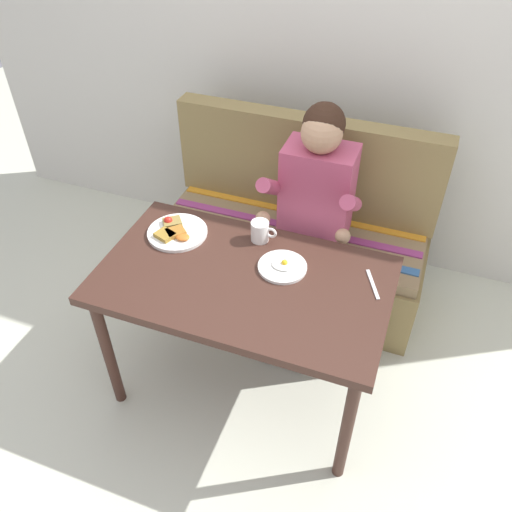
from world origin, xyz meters
name	(u,v)px	position (x,y,z in m)	size (l,w,h in m)	color
ground_plane	(246,383)	(0.00, 0.00, 0.00)	(8.00, 8.00, 0.00)	beige
back_wall	(332,35)	(0.00, 1.27, 1.30)	(4.40, 0.10, 2.60)	beige
table	(244,291)	(0.00, 0.00, 0.65)	(1.20, 0.70, 0.73)	#3C231B
couch	(294,241)	(0.00, 0.76, 0.33)	(1.44, 0.56, 1.00)	olive
person	(313,203)	(0.13, 0.59, 0.74)	(0.45, 0.61, 1.21)	#B84A6A
plate_breakfast	(176,232)	(-0.38, 0.16, 0.74)	(0.27, 0.27, 0.05)	white
plate_eggs	(282,266)	(0.13, 0.11, 0.74)	(0.21, 0.21, 0.04)	white
coffee_mug	(260,231)	(-0.02, 0.25, 0.78)	(0.12, 0.08, 0.09)	white
fork	(373,284)	(0.51, 0.14, 0.73)	(0.01, 0.17, 0.01)	silver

